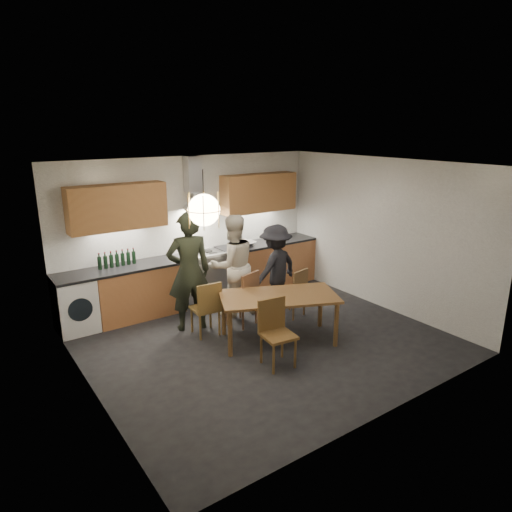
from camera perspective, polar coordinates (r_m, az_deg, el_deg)
ground at (r=6.98m, az=0.97°, el=-10.45°), size 5.00×5.00×0.00m
room_shell at (r=6.40m, az=1.04°, el=3.35°), size 5.02×4.52×2.61m
counter_run at (r=8.35m, az=-6.75°, el=-2.65°), size 5.00×0.62×0.90m
range_stove at (r=8.34m, az=-6.88°, el=-2.74°), size 0.90×0.60×0.92m
wall_fixtures at (r=8.10m, az=-7.62°, el=7.12°), size 4.30×0.54×1.10m
pendant_lamp at (r=5.71m, az=-6.53°, el=5.73°), size 0.43×0.43×0.70m
dining_table at (r=6.73m, az=2.85°, el=-5.59°), size 1.90×1.46×0.72m
chair_back_left at (r=6.95m, az=-6.12°, el=-6.16°), size 0.42×0.42×0.87m
chair_back_mid at (r=7.25m, az=-1.31°, el=-4.92°), size 0.51×0.51×0.91m
chair_back_right at (r=7.62m, az=4.98°, el=-4.23°), size 0.45×0.45×0.83m
chair_front at (r=6.15m, az=2.41°, el=-8.94°), size 0.45×0.45×0.90m
person_left at (r=7.09m, az=-8.37°, el=-1.97°), size 0.77×0.60×1.88m
person_mid at (r=7.60m, az=-2.95°, el=-1.20°), size 0.91×0.75×1.72m
person_right at (r=7.82m, az=2.43°, el=-1.50°), size 1.07×0.76×1.51m
mixing_bowl at (r=8.67m, az=-1.19°, el=1.56°), size 0.39×0.39×0.08m
stock_pot at (r=9.08m, az=2.78°, el=2.35°), size 0.22×0.22×0.13m
wine_bottles at (r=7.72m, az=-16.99°, el=-0.30°), size 0.63×0.06×0.26m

